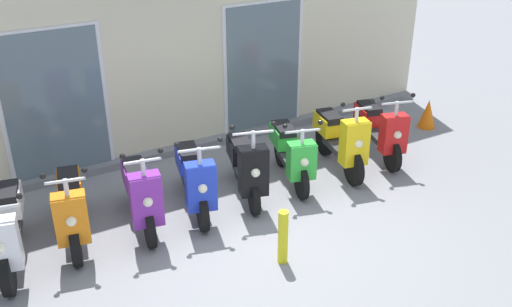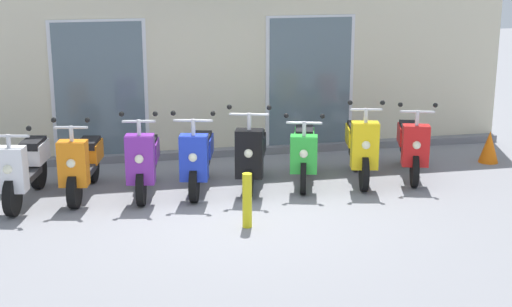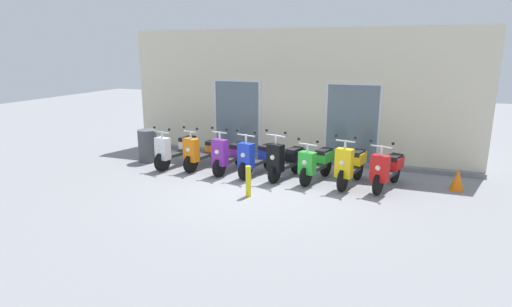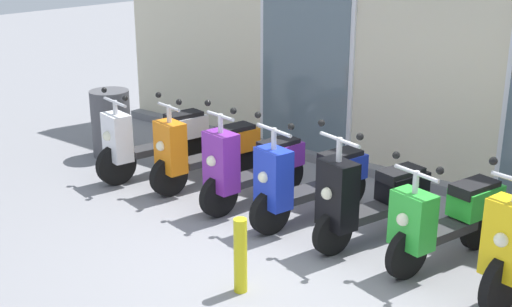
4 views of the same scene
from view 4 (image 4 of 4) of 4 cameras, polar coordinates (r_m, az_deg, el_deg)
The scene contains 10 objects.
ground_plane at distance 6.54m, azimuth 2.67°, elevation -9.36°, with size 40.00×40.00×0.00m, color gray.
storefront_facade at distance 8.41m, azimuth 14.84°, elevation 9.56°, with size 10.38×0.50×3.79m.
scooter_white at distance 8.73m, azimuth -8.70°, elevation 1.20°, with size 0.73×1.66×1.20m.
scooter_orange at distance 8.31m, azimuth -4.33°, elevation 0.29°, with size 0.66×1.62×1.23m.
scooter_purple at distance 7.66m, azimuth -0.40°, elevation -1.02°, with size 0.60×1.52×1.30m.
scooter_blue at distance 7.27m, azimuth 4.53°, elevation -2.28°, with size 0.75×1.59×1.27m.
scooter_black at distance 6.85m, azimuth 9.66°, elevation -3.67°, with size 0.78×1.46×1.32m.
scooter_green at distance 6.60m, azimuth 15.91°, elevation -5.21°, with size 0.74×1.50×1.16m.
curb_bollard at distance 5.92m, azimuth -1.34°, elevation -8.70°, with size 0.12×0.12×0.70m, color yellow.
trash_bin at distance 9.63m, azimuth -12.26°, elevation 2.54°, with size 0.55×0.55×0.94m, color #4C4C51.
Camera 4 is at (3.37, -4.69, 3.07)m, focal length 46.89 mm.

